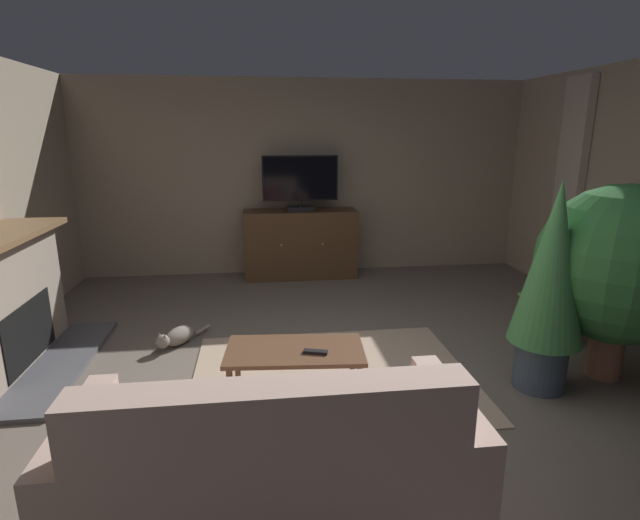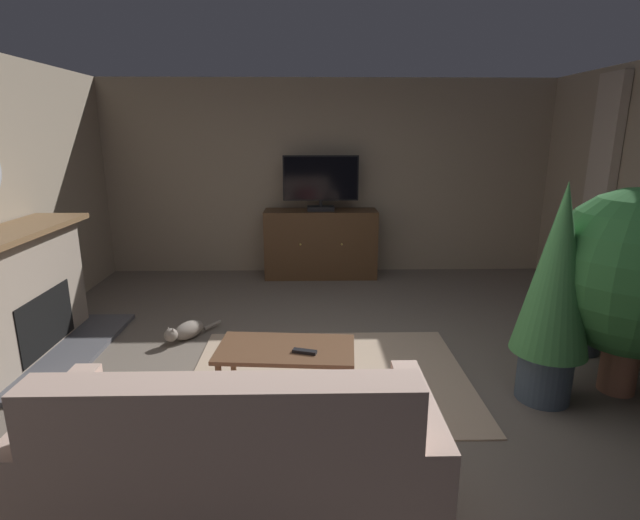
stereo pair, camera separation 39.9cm
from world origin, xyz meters
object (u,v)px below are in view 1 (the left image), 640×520
tv_cabinet (301,245)px  television (300,182)px  cat (177,336)px  fireplace (1,308)px  potted_plant_leafy_by_curtain (551,278)px  tv_remote (315,352)px  potted_plant_tall_palm_by_window (565,325)px  sofa_floral (275,474)px  potted_plant_on_hearth_side (620,266)px  coffee_table (295,356)px

tv_cabinet → television: 0.88m
television → cat: (-1.36, -2.07, -1.23)m
fireplace → potted_plant_leafy_by_curtain: bearing=-11.2°
tv_cabinet → tv_remote: size_ratio=8.99×
television → potted_plant_leafy_by_curtain: size_ratio=0.61×
tv_remote → potted_plant_tall_palm_by_window: 2.72m
television → fireplace: bearing=-138.6°
sofa_floral → potted_plant_on_hearth_side: (2.75, 1.29, 0.62)m
potted_plant_leafy_by_curtain → cat: 3.28m
sofa_floral → potted_plant_tall_palm_by_window: 3.48m
fireplace → coffee_table: size_ratio=1.75×
tv_remote → coffee_table: bearing=162.5°
potted_plant_tall_palm_by_window → potted_plant_on_hearth_side: bearing=-98.6°
fireplace → tv_cabinet: 3.63m
fireplace → tv_cabinet: bearing=42.0°
potted_plant_leafy_by_curtain → potted_plant_tall_palm_by_window: 1.32m
sofa_floral → cat: size_ratio=3.63×
tv_remote → potted_plant_tall_palm_by_window: size_ratio=0.21×
fireplace → coffee_table: bearing=-20.7°
television → potted_plant_tall_palm_by_window: size_ratio=1.22×
tv_cabinet → potted_plant_on_hearth_side: potted_plant_on_hearth_side is taller
television → potted_plant_on_hearth_side: (2.23, -3.12, -0.37)m
fireplace → potted_plant_on_hearth_side: size_ratio=1.12×
potted_plant_tall_palm_by_window → tv_cabinet: bearing=133.4°
potted_plant_tall_palm_by_window → potted_plant_leafy_by_curtain: bearing=-132.5°
potted_plant_on_hearth_side → cat: size_ratio=2.93×
coffee_table → potted_plant_leafy_by_curtain: (1.93, 0.05, 0.50)m
fireplace → potted_plant_tall_palm_by_window: bearing=-0.5°
fireplace → tv_cabinet: (2.70, 2.43, -0.11)m
fireplace → cat: size_ratio=3.29×
tv_cabinet → coffee_table: (-0.33, -3.33, -0.04)m
coffee_table → potted_plant_leafy_by_curtain: potted_plant_leafy_by_curtain is taller
potted_plant_leafy_by_curtain → coffee_table: bearing=-178.6°
potted_plant_on_hearth_side → coffee_table: bearing=-176.7°
tv_cabinet → sofa_floral: 4.49m
fireplace → television: bearing=41.4°
fireplace → television: (2.70, 2.38, 0.77)m
fireplace → television: 3.68m
sofa_floral → fireplace: bearing=137.0°
tv_remote → potted_plant_tall_palm_by_window: (2.53, 0.94, -0.31)m
fireplace → coffee_table: 2.54m
coffee_table → potted_plant_tall_palm_by_window: 2.81m
television → coffee_table: (-0.33, -3.27, -0.92)m
tv_remote → fireplace: bearing=175.3°
fireplace → potted_plant_tall_palm_by_window: 5.05m
sofa_floral → potted_plant_tall_palm_by_window: (2.85, 1.99, -0.17)m
tv_remote → cat: tv_remote is taller
coffee_table → sofa_floral: size_ratio=0.52×
potted_plant_leafy_by_curtain → cat: potted_plant_leafy_by_curtain is taller
fireplace → coffee_table: fireplace is taller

